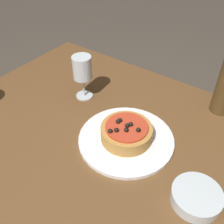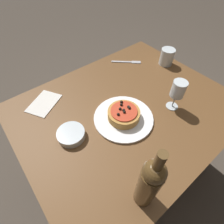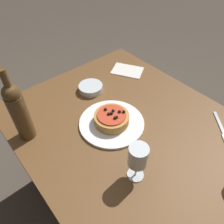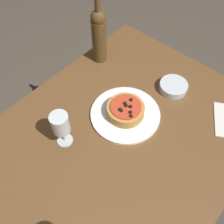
{
  "view_description": "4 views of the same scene",
  "coord_description": "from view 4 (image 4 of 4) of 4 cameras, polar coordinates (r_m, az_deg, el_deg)",
  "views": [
    {
      "loc": [
        -0.36,
        0.43,
        1.32
      ],
      "look_at": [
        -0.01,
        -0.06,
        0.81
      ],
      "focal_mm": 42.0,
      "sensor_mm": 36.0,
      "label": 1
    },
    {
      "loc": [
        -0.45,
        -0.43,
        1.41
      ],
      "look_at": [
        -0.12,
        -0.02,
        0.79
      ],
      "focal_mm": 28.0,
      "sensor_mm": 36.0,
      "label": 2
    },
    {
      "loc": [
        0.44,
        -0.48,
        1.46
      ],
      "look_at": [
        -0.06,
        -0.06,
        0.82
      ],
      "focal_mm": 35.0,
      "sensor_mm": 36.0,
      "label": 3
    },
    {
      "loc": [
        0.45,
        0.33,
        1.63
      ],
      "look_at": [
        -0.02,
        -0.08,
        0.76
      ],
      "focal_mm": 42.0,
      "sensor_mm": 36.0,
      "label": 4
    }
  ],
  "objects": [
    {
      "name": "ground_plane",
      "position": [
        1.73,
        1.67,
        -17.07
      ],
      "size": [
        14.0,
        14.0,
        0.0
      ],
      "primitive_type": "plane",
      "color": "#4C4238"
    },
    {
      "name": "wine_bottle",
      "position": [
        1.25,
        -2.86,
        16.46
      ],
      "size": [
        0.07,
        0.07,
        0.33
      ],
      "color": "brown",
      "rests_on": "dining_table"
    },
    {
      "name": "wine_glass",
      "position": [
        0.96,
        -11.17,
        -2.65
      ],
      "size": [
        0.07,
        0.07,
        0.16
      ],
      "color": "silver",
      "rests_on": "dining_table"
    },
    {
      "name": "pizza",
      "position": [
        1.08,
        2.98,
        0.46
      ],
      "size": [
        0.16,
        0.16,
        0.06
      ],
      "color": "#BC843D",
      "rests_on": "dinner_plate"
    },
    {
      "name": "side_bowl",
      "position": [
        1.21,
        13.21,
        5.38
      ],
      "size": [
        0.13,
        0.13,
        0.03
      ],
      "color": "silver",
      "rests_on": "dining_table"
    },
    {
      "name": "dining_table",
      "position": [
        1.15,
        2.41,
        -6.86
      ],
      "size": [
        1.11,
        0.9,
        0.73
      ],
      "color": "brown",
      "rests_on": "ground_plane"
    },
    {
      "name": "dinner_plate",
      "position": [
        1.1,
        2.91,
        -0.46
      ],
      "size": [
        0.29,
        0.29,
        0.01
      ],
      "color": "white",
      "rests_on": "dining_table"
    }
  ]
}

